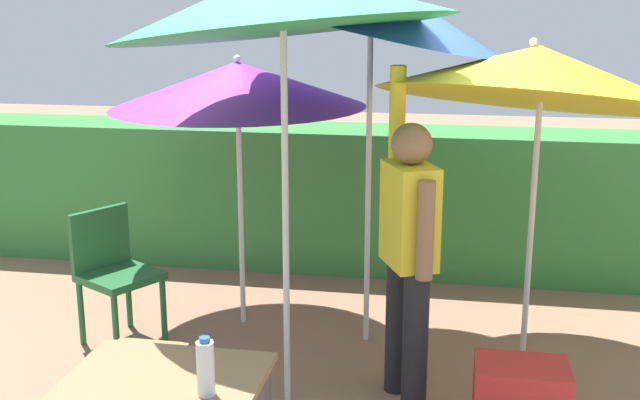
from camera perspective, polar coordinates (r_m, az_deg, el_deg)
name	(u,v)px	position (r m, az deg, el deg)	size (l,w,h in m)	color
ground_plane	(311,397)	(4.63, -0.68, -14.23)	(24.00, 24.00, 0.00)	#937056
hedge_row	(363,198)	(6.63, 3.19, 0.14)	(8.00, 0.70, 1.19)	#38843D
umbrella_rainbow	(238,85)	(5.23, -6.05, 8.38)	(1.71, 1.71, 1.88)	silver
umbrella_orange	(281,0)	(4.04, -2.89, 14.41)	(1.80, 1.78, 2.52)	silver
umbrella_yellow	(537,74)	(4.77, 15.56, 8.88)	(1.91, 1.90, 2.20)	silver
umbrella_navy	(372,2)	(4.92, 3.82, 14.27)	(1.72, 1.70, 2.56)	silver
person_vendor	(409,245)	(4.26, 6.50, -3.26)	(0.35, 0.54, 1.88)	black
chair_plastic	(113,268)	(5.34, -14.88, -4.81)	(0.60, 0.60, 0.89)	#236633
crate_cardboard	(144,383)	(4.51, -12.74, -12.92)	(0.42, 0.36, 0.35)	#9E7A4C
folding_table	(166,396)	(3.35, -11.21, -13.91)	(0.80, 0.60, 0.73)	#4C4C51
bottle_water	(206,368)	(3.09, -8.36, -12.04)	(0.07, 0.07, 0.24)	silver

